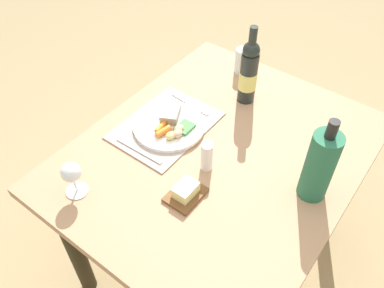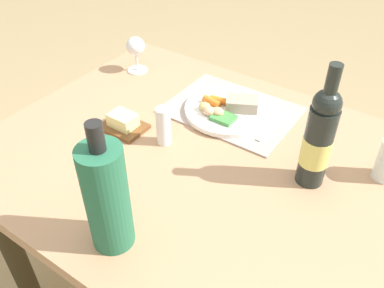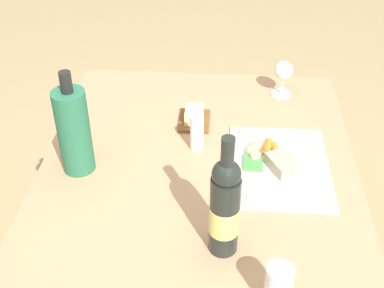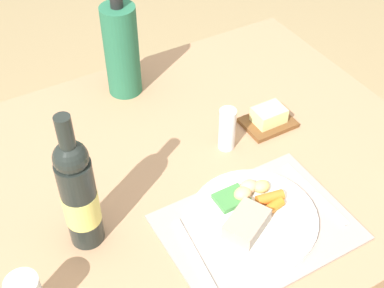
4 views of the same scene
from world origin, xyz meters
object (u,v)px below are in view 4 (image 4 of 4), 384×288
Objects in this scene: dinner_plate at (252,215)px; wine_bottle at (79,194)px; dining_table at (195,194)px; fork at (195,255)px; cooler_bottle at (122,50)px; knife at (315,193)px; butter_dish at (268,118)px; salt_shaker at (227,129)px.

wine_bottle reaches higher than dinner_plate.
dining_table is 5.90× the size of fork.
fork is 0.61m from cooler_bottle.
cooler_bottle is (-0.21, 0.58, 0.13)m from knife.
butter_dish reaches higher than dining_table.
salt_shaker reaches higher than knife.
dining_table is at bearing 65.39° from fork.
wine_bottle is at bearing 156.90° from dinner_plate.
salt_shaker is at bearing 108.73° from knife.
wine_bottle reaches higher than cooler_bottle.
fork is at bearing -120.05° from dining_table.
knife is at bearing -69.81° from salt_shaker.
dining_table is 3.61× the size of cooler_bottle.
butter_dish is 0.41× the size of cooler_bottle.
dinner_plate is 0.87× the size of cooler_bottle.
fork is at bearing -100.79° from cooler_bottle.
fork is 0.61× the size of cooler_bottle.
butter_dish reaches higher than fork.
wine_bottle is at bearing -123.44° from cooler_bottle.
dining_table is 0.27m from butter_dish.
wine_bottle is (-0.33, 0.14, 0.12)m from dinner_plate.
cooler_bottle reaches higher than dining_table.
salt_shaker is at bearing 70.99° from dinner_plate.
dining_table is 9.90× the size of salt_shaker.
cooler_bottle is (-0.03, 0.35, 0.25)m from dining_table.
knife is at bearing -3.44° from dinner_plate.
dining_table is at bearing 127.38° from knife.
butter_dish is at bearing 40.79° from fork.
dining_table is at bearing 94.47° from dinner_plate.
cooler_bottle is 0.51m from wine_bottle.
salt_shaker is 0.89× the size of butter_dish.
butter_dish is at bearing 6.65° from dining_table.
salt_shaker is at bearing 52.23° from fork.
wine_bottle reaches higher than salt_shaker.
fork is 1.68× the size of salt_shaker.
knife is at bearing 7.17° from fork.
salt_shaker is at bearing -70.28° from cooler_bottle.
dinner_plate reaches higher than fork.
wine_bottle is (-0.49, 0.15, 0.13)m from knife.
salt_shaker reaches higher than dinner_plate.
wine_bottle is (-0.31, -0.08, 0.25)m from dining_table.
fork is 0.32m from knife.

